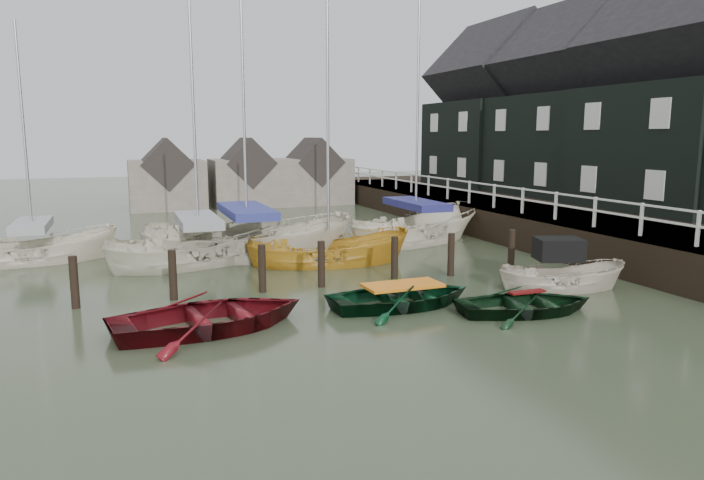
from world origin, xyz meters
name	(u,v)px	position (x,y,z in m)	size (l,w,h in m)	color
ground	(399,308)	(0.00, 0.00, 0.00)	(120.00, 120.00, 0.00)	#303B26
pier	(496,219)	(9.48, 10.00, 0.71)	(3.04, 32.00, 2.70)	black
land_strip	(592,228)	(15.00, 10.00, 0.00)	(14.00, 38.00, 1.50)	black
quay_houses	(620,110)	(14.99, 8.66, 5.68)	(6.52, 28.14, 10.01)	black
mooring_pilings	(324,270)	(-1.11, 3.00, 0.50)	(13.72, 0.22, 1.80)	black
far_sheds	(244,177)	(0.83, 26.00, 1.86)	(14.00, 4.08, 4.39)	#665B51
rowboat_red	(212,330)	(-4.90, -0.13, 0.00)	(3.28, 4.59, 0.95)	#560C12
rowboat_green	(402,306)	(0.17, 0.17, 0.00)	(2.86, 4.01, 0.83)	black
rowboat_dkgreen	(526,313)	(2.90, -1.50, 0.00)	(2.60, 3.63, 0.75)	black
motorboat	(560,286)	(5.34, 0.23, 0.12)	(3.98, 2.50, 2.23)	beige
sailboat_a	(199,262)	(-4.22, 7.91, 0.06)	(7.20, 4.59, 10.55)	beige
sailboat_b	(248,256)	(-2.40, 8.32, 0.06)	(8.21, 4.68, 12.29)	beige
sailboat_c	(329,263)	(0.09, 6.23, 0.01)	(6.10, 3.14, 10.40)	#C28B24
sailboat_d	(415,240)	(5.04, 9.38, 0.06)	(7.61, 5.01, 12.02)	silver
sailboat_e	(35,260)	(-9.77, 10.17, 0.06)	(5.94, 2.77, 9.52)	beige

